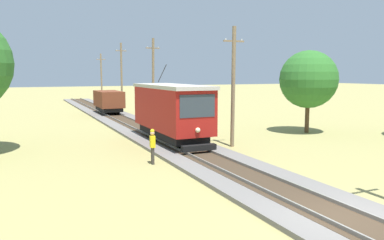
% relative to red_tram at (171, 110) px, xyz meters
% --- Properties ---
extents(ground_plane, '(260.00, 260.00, 0.00)m').
position_rel_red_tram_xyz_m(ground_plane, '(-0.00, -14.51, -2.19)').
color(ground_plane, '#9E9356').
extents(track_ballast, '(4.20, 120.00, 0.18)m').
position_rel_red_tram_xyz_m(track_ballast, '(-0.00, -14.51, -2.10)').
color(track_ballast, slate).
rests_on(track_ballast, ground).
extents(sleeper_bed, '(2.04, 120.00, 0.01)m').
position_rel_red_tram_xyz_m(sleeper_bed, '(-0.00, -14.51, -2.01)').
color(sleeper_bed, '#423323').
rests_on(sleeper_bed, track_ballast).
extents(rail_left, '(0.07, 120.00, 0.14)m').
position_rel_red_tram_xyz_m(rail_left, '(-0.72, -14.51, -1.94)').
color(rail_left, gray).
rests_on(rail_left, track_ballast).
extents(rail_right, '(0.07, 120.00, 0.14)m').
position_rel_red_tram_xyz_m(rail_right, '(0.72, -14.51, -1.94)').
color(rail_right, gray).
rests_on(rail_right, track_ballast).
extents(red_tram, '(2.60, 8.54, 4.79)m').
position_rel_red_tram_xyz_m(red_tram, '(0.00, 0.00, 0.00)').
color(red_tram, maroon).
rests_on(red_tram, rail_right).
extents(freight_car, '(2.40, 5.20, 2.31)m').
position_rel_red_tram_xyz_m(freight_car, '(-0.00, 18.88, -0.64)').
color(freight_car, brown).
rests_on(freight_car, rail_right).
extents(utility_pole_near_tram, '(1.40, 0.33, 7.34)m').
position_rel_red_tram_xyz_m(utility_pole_near_tram, '(3.13, -2.42, 1.57)').
color(utility_pole_near_tram, '#7A664C').
rests_on(utility_pole_near_tram, ground).
extents(utility_pole_mid, '(1.40, 0.53, 7.90)m').
position_rel_red_tram_xyz_m(utility_pole_mid, '(3.13, 12.96, 1.85)').
color(utility_pole_mid, '#7A664C').
rests_on(utility_pole_mid, ground).
extents(utility_pole_far, '(1.40, 0.30, 8.37)m').
position_rel_red_tram_xyz_m(utility_pole_far, '(3.13, 25.62, 2.09)').
color(utility_pole_far, '#7A664C').
rests_on(utility_pole_far, ground).
extents(utility_pole_distant, '(1.40, 0.38, 7.63)m').
position_rel_red_tram_xyz_m(utility_pole_distant, '(3.13, 38.81, 1.72)').
color(utility_pole_distant, '#7A664C').
rests_on(utility_pole_distant, ground).
extents(track_worker, '(0.30, 0.41, 1.78)m').
position_rel_red_tram_xyz_m(track_worker, '(-2.85, -4.80, -1.21)').
color(track_worker, '#38332D').
rests_on(track_worker, ground).
extents(tree_right_near, '(4.36, 4.36, 6.26)m').
position_rel_red_tram_xyz_m(tree_right_near, '(11.19, 0.17, 1.88)').
color(tree_right_near, '#4C3823').
rests_on(tree_right_near, ground).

